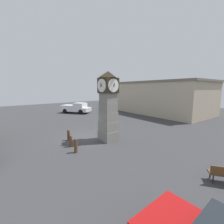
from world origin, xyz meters
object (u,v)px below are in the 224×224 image
object	(u,v)px
bollard_mid_row	(71,141)
clock_tower	(108,106)
bollard_near_tower	(69,135)
pedestrian_near_bench	(109,118)
bollard_far_row	(76,145)
pickup_truck	(76,108)

from	to	relation	value
bollard_mid_row	clock_tower	bearing A→B (deg)	78.43
bollard_near_tower	clock_tower	bearing A→B (deg)	51.31
bollard_mid_row	pedestrian_near_bench	bearing A→B (deg)	114.35
clock_tower	bollard_mid_row	world-z (taller)	clock_tower
clock_tower	bollard_far_row	world-z (taller)	clock_tower
clock_tower	bollard_far_row	xyz separation A→B (m)	(0.57, -3.34, -2.39)
bollard_far_row	pedestrian_near_bench	world-z (taller)	pedestrian_near_bench
pedestrian_near_bench	bollard_mid_row	bearing A→B (deg)	-65.65
pickup_truck	pedestrian_near_bench	distance (m)	11.77
clock_tower	bollard_near_tower	world-z (taller)	clock_tower
bollard_mid_row	pickup_truck	size ratio (longest dim) A/B	0.16
bollard_near_tower	pedestrian_near_bench	distance (m)	5.71
pickup_truck	pedestrian_near_bench	world-z (taller)	pickup_truck
bollard_near_tower	bollard_far_row	xyz separation A→B (m)	(2.69, -0.69, 0.04)
bollard_mid_row	pickup_truck	bearing A→B (deg)	151.77
bollard_near_tower	bollard_mid_row	xyz separation A→B (m)	(1.48, -0.50, -0.01)
bollard_near_tower	bollard_mid_row	distance (m)	1.56
clock_tower	pickup_truck	world-z (taller)	clock_tower
bollard_mid_row	pedestrian_near_bench	world-z (taller)	pedestrian_near_bench
clock_tower	bollard_mid_row	distance (m)	4.04
bollard_mid_row	pickup_truck	world-z (taller)	pickup_truck
pedestrian_near_bench	clock_tower	bearing A→B (deg)	-40.56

